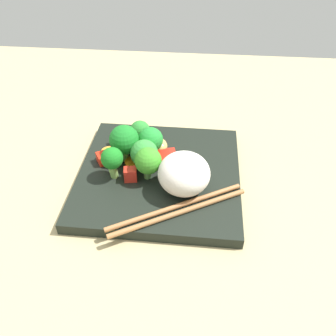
% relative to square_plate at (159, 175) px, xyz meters
% --- Properties ---
extents(ground_plane, '(1.10, 1.10, 0.02)m').
position_rel_square_plate_xyz_m(ground_plane, '(0.00, 0.00, -0.02)').
color(ground_plane, tan).
extents(square_plate, '(0.27, 0.27, 0.02)m').
position_rel_square_plate_xyz_m(square_plate, '(0.00, 0.00, 0.00)').
color(square_plate, black).
rests_on(square_plate, ground_plane).
extents(rice_mound, '(0.09, 0.09, 0.07)m').
position_rel_square_plate_xyz_m(rice_mound, '(0.04, -0.04, 0.04)').
color(rice_mound, white).
rests_on(rice_mound, square_plate).
extents(broccoli_floret_0, '(0.05, 0.05, 0.07)m').
position_rel_square_plate_xyz_m(broccoli_floret_0, '(-0.06, 0.03, 0.05)').
color(broccoli_floret_0, '#6EB046').
rests_on(broccoli_floret_0, square_plate).
extents(broccoli_floret_1, '(0.04, 0.04, 0.06)m').
position_rel_square_plate_xyz_m(broccoli_floret_1, '(-0.02, 0.04, 0.05)').
color(broccoli_floret_1, '#7AB455').
rests_on(broccoli_floret_1, square_plate).
extents(broccoli_floret_2, '(0.04, 0.04, 0.06)m').
position_rel_square_plate_xyz_m(broccoli_floret_2, '(-0.07, -0.02, 0.05)').
color(broccoli_floret_2, '#84B554').
rests_on(broccoli_floret_2, square_plate).
extents(broccoli_floret_3, '(0.04, 0.04, 0.06)m').
position_rel_square_plate_xyz_m(broccoli_floret_3, '(-0.02, -0.02, 0.05)').
color(broccoli_floret_3, '#609648').
rests_on(broccoli_floret_3, square_plate).
extents(broccoli_floret_4, '(0.04, 0.04, 0.05)m').
position_rel_square_plate_xyz_m(broccoli_floret_4, '(-0.04, 0.08, 0.04)').
color(broccoli_floret_4, '#639F4A').
rests_on(broccoli_floret_4, square_plate).
extents(broccoli_floret_5, '(0.05, 0.05, 0.06)m').
position_rel_square_plate_xyz_m(broccoli_floret_5, '(-0.03, 0.01, 0.04)').
color(broccoli_floret_5, '#5A943C').
rests_on(broccoli_floret_5, square_plate).
extents(carrot_slice_0, '(0.04, 0.04, 0.01)m').
position_rel_square_plate_xyz_m(carrot_slice_0, '(-0.09, 0.04, 0.01)').
color(carrot_slice_0, orange).
rests_on(carrot_slice_0, square_plate).
extents(carrot_slice_1, '(0.04, 0.04, 0.00)m').
position_rel_square_plate_xyz_m(carrot_slice_1, '(-0.06, 0.08, 0.01)').
color(carrot_slice_1, orange).
rests_on(carrot_slice_1, square_plate).
extents(carrot_slice_2, '(0.03, 0.03, 0.01)m').
position_rel_square_plate_xyz_m(carrot_slice_2, '(-0.05, 0.01, 0.01)').
color(carrot_slice_2, orange).
rests_on(carrot_slice_2, square_plate).
extents(pepper_chunk_0, '(0.03, 0.03, 0.02)m').
position_rel_square_plate_xyz_m(pepper_chunk_0, '(-0.08, 0.07, 0.02)').
color(pepper_chunk_0, red).
rests_on(pepper_chunk_0, square_plate).
extents(pepper_chunk_1, '(0.02, 0.02, 0.02)m').
position_rel_square_plate_xyz_m(pepper_chunk_1, '(-0.04, -0.03, 0.02)').
color(pepper_chunk_1, red).
rests_on(pepper_chunk_1, square_plate).
extents(pepper_chunk_2, '(0.04, 0.04, 0.02)m').
position_rel_square_plate_xyz_m(pepper_chunk_2, '(-0.00, 0.02, 0.02)').
color(pepper_chunk_2, red).
rests_on(pepper_chunk_2, square_plate).
extents(pepper_chunk_3, '(0.03, 0.03, 0.01)m').
position_rel_square_plate_xyz_m(pepper_chunk_3, '(0.01, 0.04, 0.02)').
color(pepper_chunk_3, red).
rests_on(pepper_chunk_3, square_plate).
extents(pepper_chunk_4, '(0.03, 0.03, 0.02)m').
position_rel_square_plate_xyz_m(pepper_chunk_4, '(-0.10, 0.01, 0.02)').
color(pepper_chunk_4, red).
rests_on(pepper_chunk_4, square_plate).
extents(chicken_piece_1, '(0.04, 0.05, 0.02)m').
position_rel_square_plate_xyz_m(chicken_piece_1, '(-0.01, 0.06, 0.02)').
color(chicken_piece_1, tan).
rests_on(chicken_piece_1, square_plate).
extents(chicken_piece_2, '(0.04, 0.04, 0.02)m').
position_rel_square_plate_xyz_m(chicken_piece_2, '(-0.06, 0.05, 0.02)').
color(chicken_piece_2, tan).
rests_on(chicken_piece_2, square_plate).
extents(chicken_piece_3, '(0.03, 0.03, 0.02)m').
position_rel_square_plate_xyz_m(chicken_piece_3, '(-0.08, 0.01, 0.02)').
color(chicken_piece_3, tan).
rests_on(chicken_piece_3, square_plate).
extents(chopstick_pair, '(0.21, 0.13, 0.01)m').
position_rel_square_plate_xyz_m(chopstick_pair, '(0.04, -0.09, 0.01)').
color(chopstick_pair, '#A36C3E').
rests_on(chopstick_pair, square_plate).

